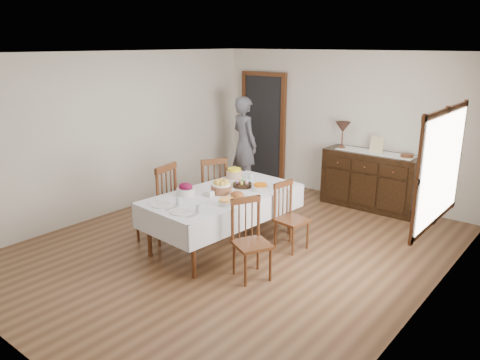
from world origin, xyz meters
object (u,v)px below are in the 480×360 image
Objects in this scene: chair_left_far at (211,189)px; person at (245,141)px; table_lamp at (343,128)px; dining_table at (223,199)px; chair_right_far at (289,216)px; chair_left_near at (159,202)px; sideboard at (371,180)px; chair_right_near at (250,238)px.

person reaches higher than chair_left_far.
dining_table is at bearing -97.84° from table_lamp.
person is (-2.16, 1.74, 0.48)m from chair_right_far.
chair_left_near is 1.84m from chair_right_far.
dining_table is 1.42× the size of sideboard.
table_lamp reaches higher than chair_left_near.
chair_right_near reaches higher than sideboard.
sideboard is at bearing 3.03° from table_lamp.
dining_table is 0.93m from chair_left_near.
chair_left_near is 3.63m from sideboard.
chair_right_far is 2.81m from person.
sideboard is 1.01m from table_lamp.
chair_right_near is 0.98m from chair_right_far.
chair_right_near is (0.85, -0.50, -0.18)m from dining_table.
person is at bearing -129.96° from chair_left_far.
table_lamp reaches higher than chair_right_near.
chair_right_near is 1.05× the size of chair_right_far.
dining_table is at bearing -108.79° from sideboard.
table_lamp is (-0.48, 3.20, 0.83)m from chair_right_near.
chair_left_far is at bearing 82.78° from chair_right_near.
sideboard is at bearing -148.15° from person.
chair_left_near is at bearing 121.42° from person.
sideboard is at bearing 140.47° from chair_left_near.
table_lamp is (0.37, 2.71, 0.65)m from dining_table.
chair_left_near is 0.59× the size of person.
person is at bearing 58.69° from chair_right_far.
chair_right_near is at bearing -81.45° from table_lamp.
sideboard is (0.08, 3.23, -0.01)m from chair_right_near.
person is at bearing 126.50° from dining_table.
chair_right_near is 3.55m from person.
person is 4.11× the size of table_lamp.
person is at bearing -178.62° from chair_left_near.
table_lamp is (1.19, 3.15, 0.75)m from chair_left_near.
chair_left_far is 1.08× the size of chair_right_near.
chair_right_near is 0.51× the size of person.
chair_right_near is at bearing -91.37° from sideboard.
dining_table is 2.63m from person.
table_lamp is at bearing 86.64° from dining_table.
chair_left_near is 1.67m from chair_right_near.
chair_left_far is (0.09, 1.00, -0.04)m from chair_left_near.
chair_left_near reaches higher than dining_table.
chair_left_near is at bearing -118.78° from sideboard.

